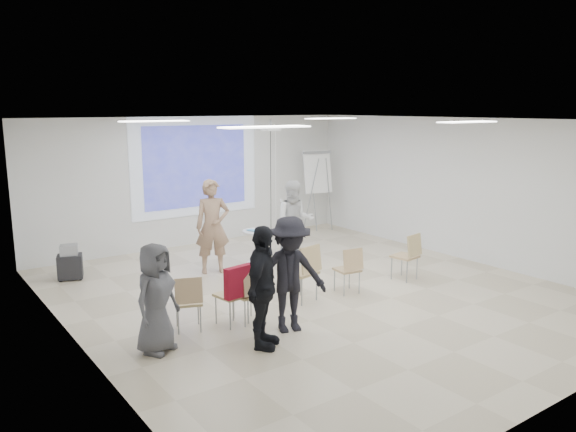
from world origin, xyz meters
TOP-DOWN VIEW (x-y plane):
  - floor at (0.00, 0.00)m, footprint 8.00×9.00m
  - ceiling at (0.00, 0.00)m, footprint 8.00×9.00m
  - wall_back at (0.00, 4.55)m, footprint 8.00×0.10m
  - wall_left at (-4.05, 0.00)m, footprint 0.10×9.00m
  - wall_right at (4.05, 0.00)m, footprint 0.10×9.00m
  - projection_halo at (0.00, 4.49)m, footprint 3.20×0.01m
  - projection_image at (0.00, 4.47)m, footprint 2.60×0.01m
  - pedestal_table at (0.16, 2.11)m, footprint 0.75×0.75m
  - player_left at (-0.84, 2.15)m, footprint 0.89×0.74m
  - player_right at (1.00, 1.94)m, footprint 1.15×1.08m
  - controller_left at (-0.66, 2.40)m, footprint 0.07×0.11m
  - controller_right at (0.82, 2.19)m, footprint 0.09×0.11m
  - chair_far_left at (-2.55, -0.28)m, footprint 0.52×0.53m
  - chair_left_mid at (-1.89, -0.48)m, footprint 0.49×0.51m
  - chair_left_inner at (-1.65, -0.54)m, footprint 0.42×0.45m
  - chair_center at (-0.42, -0.26)m, footprint 0.54×0.57m
  - chair_right_inner at (0.46, -0.39)m, footprint 0.44×0.47m
  - chair_right_far at (1.88, -0.45)m, footprint 0.49×0.51m
  - red_jacket at (-1.90, -0.62)m, footprint 0.49×0.18m
  - laptop at (-1.66, -0.44)m, footprint 0.33×0.24m
  - audience_left at (-1.98, -1.37)m, footprint 1.29×1.25m
  - audience_mid at (-1.35, -1.11)m, footprint 1.38×0.99m
  - audience_outer at (-3.19, -0.66)m, footprint 0.97×0.86m
  - flipchart_easel at (3.08, 3.79)m, footprint 0.90×0.69m
  - av_cart at (-3.26, 3.33)m, footprint 0.53×0.48m
  - ceiling_projector at (0.10, 1.49)m, footprint 0.30×0.25m
  - fluor_panel_nw at (-2.00, 2.00)m, footprint 1.20×0.30m
  - fluor_panel_ne at (2.00, 2.00)m, footprint 1.20×0.30m
  - fluor_panel_sw at (-2.00, -1.50)m, footprint 1.20×0.30m
  - fluor_panel_se at (2.00, -1.50)m, footprint 1.20×0.30m

SIDE VIEW (x-z plane):
  - floor at x=0.00m, z-range -0.10..0.00m
  - av_cart at x=-3.26m, z-range -0.03..0.64m
  - pedestal_table at x=0.16m, z-range 0.04..0.78m
  - laptop at x=-1.66m, z-range 0.45..0.48m
  - chair_right_inner at x=0.46m, z-range 0.08..0.90m
  - chair_far_left at x=-2.55m, z-range 0.08..0.91m
  - chair_left_inner at x=-1.65m, z-range 0.08..0.95m
  - chair_right_far at x=1.88m, z-range 0.08..0.98m
  - chair_left_mid at x=-1.89m, z-range 0.08..0.99m
  - chair_center at x=-0.42m, z-range 0.09..1.07m
  - red_jacket at x=-1.90m, z-range 0.49..0.95m
  - audience_outer at x=-3.19m, z-range 0.00..1.66m
  - player_right at x=1.00m, z-range 0.00..1.88m
  - audience_mid at x=-1.35m, z-range 0.00..1.92m
  - audience_left at x=-1.98m, z-range 0.00..1.93m
  - player_left at x=-0.84m, z-range 0.00..2.09m
  - controller_right at x=0.82m, z-range 1.25..1.29m
  - controller_left at x=-0.66m, z-range 1.36..1.40m
  - wall_back at x=0.00m, z-range 0.00..3.00m
  - wall_left at x=-4.05m, z-range 0.00..3.00m
  - wall_right at x=4.05m, z-range 0.00..3.00m
  - flipchart_easel at x=3.08m, z-range 0.50..2.60m
  - projection_halo at x=0.00m, z-range 0.70..3.00m
  - projection_image at x=0.00m, z-range 0.90..2.80m
  - ceiling_projector at x=0.10m, z-range 1.19..4.19m
  - fluor_panel_nw at x=-2.00m, z-range 2.96..2.98m
  - fluor_panel_ne at x=2.00m, z-range 2.96..2.98m
  - fluor_panel_sw at x=-2.00m, z-range 2.96..2.98m
  - fluor_panel_se at x=2.00m, z-range 2.96..2.98m
  - ceiling at x=0.00m, z-range 3.00..3.10m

